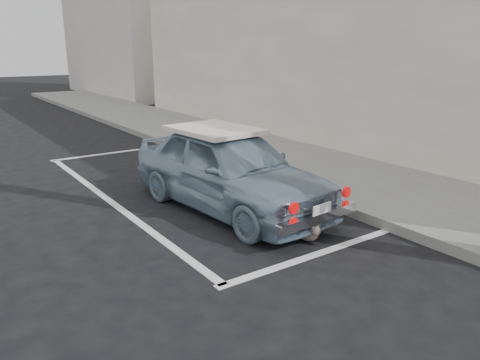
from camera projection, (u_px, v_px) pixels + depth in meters
name	position (u px, v px, depth m)	size (l,w,h in m)	color
ground	(262.00, 250.00, 5.93)	(80.00, 80.00, 0.00)	black
sidewalk	(329.00, 173.00, 9.24)	(2.80, 40.00, 0.15)	slate
shop_building	(368.00, 4.00, 11.60)	(3.50, 18.00, 7.00)	beige
building_far	(124.00, 16.00, 24.08)	(3.50, 10.00, 8.00)	beige
pline_rear	(318.00, 254.00, 5.81)	(3.00, 0.12, 0.01)	silver
pline_front	(115.00, 153.00, 11.32)	(3.00, 0.12, 0.01)	silver
pline_side	(110.00, 201.00, 7.79)	(0.12, 7.00, 0.01)	silver
retro_coupe	(229.00, 169.00, 7.27)	(1.84, 3.89, 1.28)	#7792A8
cat	(308.00, 231.00, 6.17)	(0.28, 0.54, 0.29)	#63584B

